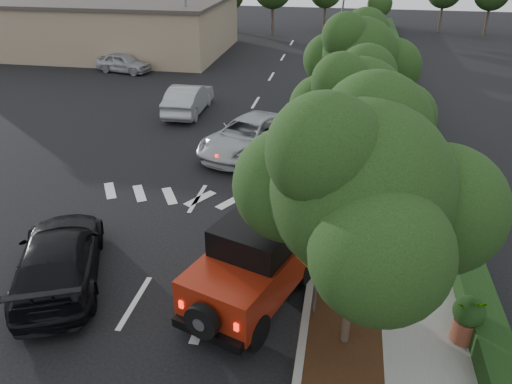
% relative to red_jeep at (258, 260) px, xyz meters
% --- Properties ---
extents(ground, '(120.00, 120.00, 0.00)m').
position_rel_red_jeep_xyz_m(ground, '(-3.21, -0.87, -1.19)').
color(ground, black).
rests_on(ground, ground).
extents(curb, '(0.20, 70.00, 0.15)m').
position_rel_red_jeep_xyz_m(curb, '(1.39, 11.13, -1.11)').
color(curb, '#9E9B93').
rests_on(curb, ground).
extents(planting_strip, '(1.80, 70.00, 0.12)m').
position_rel_red_jeep_xyz_m(planting_strip, '(2.39, 11.13, -1.13)').
color(planting_strip, black).
rests_on(planting_strip, ground).
extents(sidewalk, '(2.00, 70.00, 0.12)m').
position_rel_red_jeep_xyz_m(sidewalk, '(4.29, 11.13, -1.13)').
color(sidewalk, gray).
rests_on(sidewalk, ground).
extents(hedge, '(0.80, 70.00, 0.80)m').
position_rel_red_jeep_xyz_m(hedge, '(5.69, 11.13, -0.79)').
color(hedge, black).
rests_on(hedge, ground).
extents(commercial_building, '(22.00, 12.00, 4.00)m').
position_rel_red_jeep_xyz_m(commercial_building, '(-19.21, 29.13, 0.81)').
color(commercial_building, gray).
rests_on(commercial_building, ground).
extents(transmission_tower, '(7.00, 4.00, 28.00)m').
position_rel_red_jeep_xyz_m(transmission_tower, '(2.79, 47.13, -1.19)').
color(transmission_tower, slate).
rests_on(transmission_tower, ground).
extents(street_tree_near, '(3.80, 3.80, 5.92)m').
position_rel_red_jeep_xyz_m(street_tree_near, '(2.39, -1.37, -1.19)').
color(street_tree_near, black).
rests_on(street_tree_near, ground).
extents(street_tree_mid, '(3.20, 3.20, 5.32)m').
position_rel_red_jeep_xyz_m(street_tree_mid, '(2.39, 5.63, -1.19)').
color(street_tree_mid, black).
rests_on(street_tree_mid, ground).
extents(street_tree_far, '(3.40, 3.40, 5.62)m').
position_rel_red_jeep_xyz_m(street_tree_far, '(2.39, 12.13, -1.19)').
color(street_tree_far, black).
rests_on(street_tree_far, ground).
extents(light_pole_a, '(2.00, 0.22, 9.00)m').
position_rel_red_jeep_xyz_m(light_pole_a, '(-9.71, 25.13, -1.19)').
color(light_pole_a, slate).
rests_on(light_pole_a, ground).
extents(light_pole_b, '(2.00, 0.22, 9.00)m').
position_rel_red_jeep_xyz_m(light_pole_b, '(-10.71, 37.13, -1.19)').
color(light_pole_b, slate).
rests_on(light_pole_b, ground).
extents(red_jeep, '(3.30, 4.78, 2.34)m').
position_rel_red_jeep_xyz_m(red_jeep, '(0.00, 0.00, 0.00)').
color(red_jeep, black).
rests_on(red_jeep, ground).
extents(silver_suv_ahead, '(4.40, 6.11, 1.55)m').
position_rel_red_jeep_xyz_m(silver_suv_ahead, '(-2.19, 9.85, -0.42)').
color(silver_suv_ahead, '#AAAEB2').
rests_on(silver_suv_ahead, ground).
extents(black_suv_oncoming, '(4.06, 5.74, 1.54)m').
position_rel_red_jeep_xyz_m(black_suv_oncoming, '(-5.60, -0.32, -0.42)').
color(black_suv_oncoming, black).
rests_on(black_suv_oncoming, ground).
extents(silver_sedan_oncoming, '(1.74, 4.78, 1.57)m').
position_rel_red_jeep_xyz_m(silver_sedan_oncoming, '(-6.49, 14.69, -0.41)').
color(silver_sedan_oncoming, '#9C9FA3').
rests_on(silver_sedan_oncoming, ground).
extents(parked_suv, '(4.17, 2.36, 1.34)m').
position_rel_red_jeep_xyz_m(parked_suv, '(-13.67, 22.45, -0.52)').
color(parked_suv, '#AAACB2').
rests_on(parked_suv, ground).
extents(speed_hump_sign, '(1.05, 0.10, 2.23)m').
position_rel_red_jeep_xyz_m(speed_hump_sign, '(1.59, -0.53, 0.35)').
color(speed_hump_sign, slate).
rests_on(speed_hump_sign, ground).
extents(terracotta_planter, '(0.75, 0.75, 1.30)m').
position_rel_red_jeep_xyz_m(terracotta_planter, '(5.19, -0.86, -0.31)').
color(terracotta_planter, brown).
rests_on(terracotta_planter, ground).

